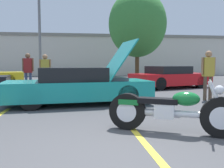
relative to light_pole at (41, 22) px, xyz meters
name	(u,v)px	position (x,y,z in m)	size (l,w,h in m)	color
ground_plane	(123,159)	(2.98, -14.24, -4.05)	(80.00, 80.00, 0.00)	#474749
parking_stripe_middle	(131,127)	(3.45, -12.58, -4.04)	(0.12, 4.99, 0.01)	yellow
far_building	(82,54)	(2.98, 10.80, -1.71)	(32.00, 4.20, 4.40)	beige
light_pole	(41,22)	(0.00, 0.00, 0.00)	(1.21, 0.28, 7.34)	slate
tree_background	(137,24)	(7.03, 1.61, 0.29)	(4.45, 4.45, 6.90)	brown
motorcycle	(171,111)	(4.09, -13.12, -3.63)	(2.20, 1.24, 0.99)	black
show_car_hood_open	(79,86)	(2.42, -9.53, -3.47)	(4.65, 2.23, 2.04)	teal
parked_car_right_row	(170,77)	(7.27, -4.81, -3.49)	(4.55, 3.04, 1.15)	red
spectator_near_motorcycle	(28,68)	(0.10, -5.34, -2.99)	(0.52, 0.23, 1.77)	#38476B
spectator_by_show_car	(45,70)	(0.97, -6.05, -3.04)	(0.52, 0.22, 1.70)	#333338
spectator_midground	(208,71)	(6.92, -9.30, -3.02)	(0.52, 0.23, 1.73)	brown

